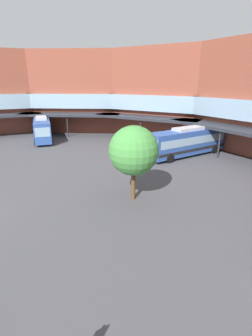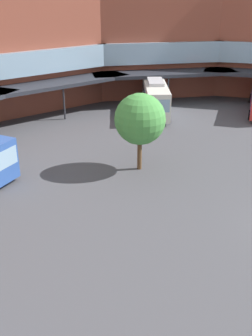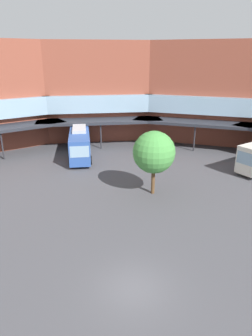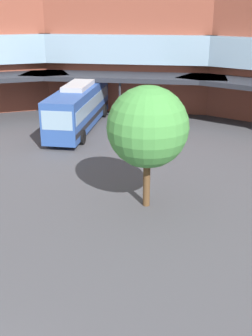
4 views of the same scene
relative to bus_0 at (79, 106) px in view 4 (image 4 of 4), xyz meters
The scene contains 3 objects.
station_building 7.47m from the bus_0, 56.13° to the right, with size 78.08×42.36×14.78m.
bus_0 is the anchor object (origin of this frame).
plaza_tree 15.23m from the bus_0, 62.41° to the right, with size 4.01×4.01×6.21m.
Camera 4 is at (5.79, -6.58, 9.70)m, focal length 44.03 mm.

